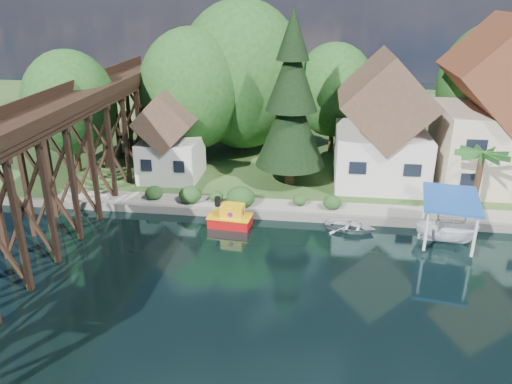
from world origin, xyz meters
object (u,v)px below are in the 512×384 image
Objects in this scene: house_left at (382,129)px; tugboat at (231,218)px; conifer at (291,104)px; trestle_bridge at (61,155)px; palm_tree at (482,156)px; house_center at (495,116)px; boat_canopy at (448,223)px; boat_white_a at (350,225)px; shed at (170,141)px.

house_left is 15.48m from tugboat.
tugboat is at bearing -115.52° from conifer.
palm_tree is at bearing 8.93° from trestle_bridge.
conifer is at bearing -172.39° from house_center.
conifer is 2.56× the size of boat_canopy.
house_center is 7.36m from palm_tree.
shed is at bearing 77.44° from boat_white_a.
tugboat is 8.63m from boat_white_a.
conifer reaches higher than boat_white_a.
palm_tree reaches higher than boat_canopy.
trestle_bridge is 26.93m from boat_canopy.
boat_canopy reaches higher than boat_white_a.
palm_tree is 1.58× the size of tugboat.
shed reaches higher than tugboat.
shed reaches higher than palm_tree.
house_center reaches higher than house_left.
trestle_bridge is 13.57× the size of tugboat.
house_left is 11.37m from boat_canopy.
trestle_bridge is at bearing -171.07° from palm_tree.
shed is 23.41m from boat_canopy.
conifer is (-16.59, -2.21, 1.00)m from house_center.
conifer is at bearing 162.08° from palm_tree.
house_left reaches higher than boat_canopy.
house_left is at bearing 25.21° from trestle_bridge.
conifer reaches higher than shed.
trestle_bridge reaches higher than tugboat.
conifer reaches higher than house_center.
boat_canopy is at bearing -21.71° from shed.
trestle_bridge reaches higher than boat_canopy.
trestle_bridge reaches higher than shed.
shed is at bearing 178.83° from conifer.
tugboat is at bearing 177.86° from boat_canopy.
house_left is at bearing 4.77° from shed.
boat_canopy is at bearing -36.82° from conifer.
trestle_bridge is 10.69m from shed.
house_left is at bearing 135.58° from palm_tree.
trestle_bridge is 25.42m from house_left.
house_center is 12.90m from boat_canopy.
house_left is 3.08× the size of boat_white_a.
house_left is 8.89m from palm_tree.
palm_tree is at bearing -10.97° from shed.
house_center is at bearing 63.19° from boat_canopy.
house_center is 16.76m from conifer.
shed is at bearing 158.29° from boat_canopy.
house_left is 10.61m from boat_white_a.
boat_canopy is (-2.71, -3.89, -3.58)m from palm_tree.
shed is 0.55× the size of conifer.
house_left reaches higher than palm_tree.
house_left is 18.11m from shed.
tugboat is 0.58× the size of boat_canopy.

